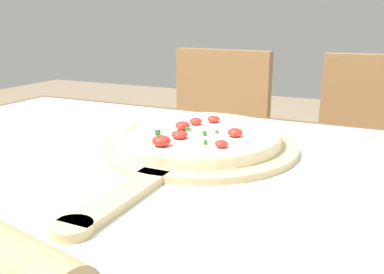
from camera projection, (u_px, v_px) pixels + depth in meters
The scene contains 6 objects.
dining_table at pixel (197, 235), 0.67m from camera, with size 1.50×0.88×0.77m.
towel_cloth at pixel (197, 173), 0.64m from camera, with size 1.42×0.80×0.00m.
pizza_peel at pixel (194, 148), 0.74m from camera, with size 0.36×0.55×0.01m.
pizza at pixel (199, 136), 0.75m from camera, with size 0.30×0.30×0.04m.
chair_left at pixel (209, 155), 1.51m from camera, with size 0.44×0.44×0.90m.
chair_right at pixel (376, 179), 1.28m from camera, with size 0.43×0.43×0.90m.
Camera 1 is at (0.25, -0.55, 1.00)m, focal length 38.00 mm.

